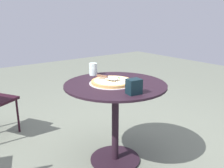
{
  "coord_description": "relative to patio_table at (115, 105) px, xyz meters",
  "views": [
    {
      "loc": [
        -1.27,
        -1.61,
        1.34
      ],
      "look_at": [
        -0.02,
        0.02,
        0.75
      ],
      "focal_mm": 39.48,
      "sensor_mm": 36.0,
      "label": 1
    }
  ],
  "objects": [
    {
      "name": "napkin_dispenser",
      "position": [
        -0.07,
        -0.31,
        0.25
      ],
      "size": [
        0.12,
        0.1,
        0.12
      ],
      "primitive_type": "cube",
      "rotation": [
        0.0,
        0.0,
        6.13
      ],
      "color": "black",
      "rests_on": "patio_table"
    },
    {
      "name": "patio_table",
      "position": [
        0.0,
        0.0,
        0.0
      ],
      "size": [
        0.89,
        0.89,
        0.75
      ],
      "color": "black",
      "rests_on": "ground"
    },
    {
      "name": "ground_plane",
      "position": [
        0.0,
        0.0,
        -0.56
      ],
      "size": [
        10.0,
        10.0,
        0.0
      ],
      "primitive_type": "plane",
      "color": "slate"
    },
    {
      "name": "drinking_cup",
      "position": [
        0.02,
        0.38,
        0.25
      ],
      "size": [
        0.08,
        0.08,
        0.12
      ],
      "primitive_type": "cylinder",
      "color": "silver",
      "rests_on": "patio_table"
    },
    {
      "name": "pizza_server",
      "position": [
        -0.04,
        0.06,
        0.25
      ],
      "size": [
        0.12,
        0.21,
        0.02
      ],
      "color": "silver",
      "rests_on": "pizza_on_tray"
    },
    {
      "name": "pizza_on_tray",
      "position": [
        -0.02,
        0.02,
        0.21
      ],
      "size": [
        0.4,
        0.4,
        0.05
      ],
      "color": "silver",
      "rests_on": "patio_table"
    }
  ]
}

